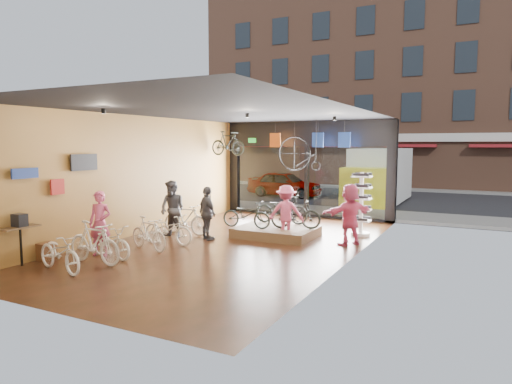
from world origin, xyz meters
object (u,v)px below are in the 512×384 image
Objects in this scene: street_car at (284,184)px; floor_bike_1 at (94,243)px; floor_bike_3 at (148,234)px; customer_5 at (350,214)px; display_bike_right at (281,209)px; customer_0 at (100,223)px; penny_farthing at (301,155)px; customer_2 at (207,213)px; sunglasses_rack at (361,204)px; floor_bike_5 at (186,219)px; display_bike_mid at (296,214)px; floor_bike_0 at (60,252)px; display_platform at (276,232)px; box_truck at (377,177)px; customer_3 at (286,212)px; hung_bike at (228,143)px; floor_bike_2 at (109,242)px; display_bike_left at (246,215)px; customer_1 at (173,209)px; floor_bike_4 at (168,229)px.

floor_bike_1 is (1.64, -15.32, -0.18)m from street_car.
customer_5 is (4.71, 3.16, 0.42)m from floor_bike_3.
street_car is at bearing 16.86° from display_bike_right.
customer_0 is 1.07× the size of penny_farthing.
customer_2 is 4.84m from sunglasses_rack.
street_car is 11.51m from floor_bike_5.
floor_bike_5 is 3.52m from display_bike_mid.
floor_bike_5 reaches higher than floor_bike_0.
sunglasses_rack is at bearing -62.85° from floor_bike_5.
display_bike_mid is 0.76× the size of sunglasses_rack.
display_platform is 1.35× the size of customer_5.
customer_3 is at bearing -93.99° from box_truck.
hung_bike is (-2.91, -0.39, 0.43)m from penny_farthing.
customer_3 is at bearing -27.81° from floor_bike_1.
floor_bike_5 is 5.60m from sunglasses_rack.
floor_bike_2 is at bearing 14.94° from floor_bike_1.
floor_bike_2 is 3.20m from customer_2.
display_bike_left is (1.96, 5.31, 0.27)m from floor_bike_0.
sunglasses_rack reaches higher than floor_bike_0.
penny_farthing is (2.46, 4.52, 1.61)m from customer_1.
customer_5 is (2.35, -0.09, 0.74)m from display_platform.
street_car is 2.41× the size of floor_bike_5.
penny_farthing reaches higher than floor_bike_4.
display_bike_mid is 3.51m from penny_farthing.
display_bike_left is 0.79× the size of sunglasses_rack.
floor_bike_0 is 1.07× the size of display_bike_left.
floor_bike_3 is at bearing 100.98° from customer_2.
customer_5 is at bearing -42.00° from floor_bike_2.
customer_0 is 1.03× the size of customer_3.
sunglasses_rack reaches higher than floor_bike_5.
penny_farthing is (-2.65, 1.55, 1.49)m from sunglasses_rack.
box_truck is 4.27× the size of penny_farthing.
floor_bike_5 is 4.37m from hung_bike.
floor_bike_1 reaches higher than floor_bike_0.
customer_3 is (0.56, -0.88, 0.06)m from display_bike_right.
display_bike_mid is 0.94× the size of customer_2.
penny_farthing is (2.36, 3.99, 1.99)m from floor_bike_5.
customer_3 is at bearing -50.90° from customer_5.
display_bike_mid reaches higher than floor_bike_0.
customer_2 is (1.04, -0.31, 0.30)m from floor_bike_5.
display_platform is 1.35× the size of customer_1.
floor_bike_4 is 1.06× the size of hung_bike.
customer_1 reaches higher than display_bike_right.
display_bike_left is 0.98× the size of customer_2.
street_car is at bearing 103.10° from customer_1.
box_truck reaches higher than customer_5.
penny_farthing reaches higher than floor_bike_1.
penny_farthing is at bearing -29.41° from floor_bike_5.
customer_1 is at bearing 12.87° from floor_bike_0.
floor_bike_1 reaches higher than floor_bike_4.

